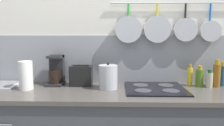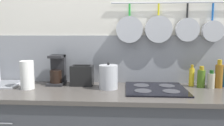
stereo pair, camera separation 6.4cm
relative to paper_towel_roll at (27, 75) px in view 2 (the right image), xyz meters
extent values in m
cube|color=silver|center=(0.62, 0.35, 0.29)|extent=(7.20, 0.06, 2.60)
cube|color=gray|center=(0.62, 0.35, 0.11)|extent=(7.20, 0.07, 0.48)
cylinder|color=#B7BABF|center=(1.34, 0.30, 0.66)|extent=(1.21, 0.02, 0.02)
cylinder|color=green|center=(0.91, 0.30, 0.59)|extent=(0.02, 0.02, 0.12)
cylinder|color=#B7BABF|center=(0.91, 0.27, 0.41)|extent=(0.26, 0.06, 0.26)
cylinder|color=gold|center=(1.19, 0.30, 0.60)|extent=(0.02, 0.02, 0.11)
cylinder|color=#B7BABF|center=(1.19, 0.27, 0.41)|extent=(0.26, 0.05, 0.26)
cylinder|color=black|center=(1.46, 0.30, 0.58)|extent=(0.02, 0.02, 0.14)
cylinder|color=#B7BABF|center=(1.46, 0.28, 0.40)|extent=(0.22, 0.05, 0.22)
cylinder|color=#1959B2|center=(1.70, 0.30, 0.57)|extent=(0.02, 0.02, 0.16)
cylinder|color=#B7BABF|center=(1.70, 0.27, 0.39)|extent=(0.20, 0.05, 0.20)
cylinder|color=slate|center=(-0.05, -0.34, -0.31)|extent=(0.14, 0.01, 0.01)
cube|color=#4C4742|center=(0.62, -0.02, -0.14)|extent=(2.71, 0.66, 0.03)
cylinder|color=white|center=(0.00, 0.00, 0.00)|extent=(0.12, 0.12, 0.25)
cube|color=#262628|center=(0.21, 0.18, -0.11)|extent=(0.15, 0.19, 0.02)
cube|color=#262628|center=(0.21, 0.24, 0.02)|extent=(0.14, 0.07, 0.29)
cylinder|color=black|center=(0.21, 0.16, -0.04)|extent=(0.11, 0.11, 0.12)
cube|color=#262628|center=(0.21, 0.20, 0.15)|extent=(0.14, 0.14, 0.02)
cube|color=black|center=(0.46, 0.17, -0.03)|extent=(0.21, 0.15, 0.19)
cube|color=black|center=(0.46, 0.15, 0.07)|extent=(0.16, 0.03, 0.00)
cube|color=black|center=(0.46, 0.20, 0.07)|extent=(0.16, 0.03, 0.00)
cube|color=black|center=(0.35, 0.17, 0.01)|extent=(0.02, 0.02, 0.02)
cylinder|color=#B7BABF|center=(0.73, 0.05, -0.02)|extent=(0.17, 0.17, 0.21)
sphere|color=black|center=(0.73, 0.05, 0.10)|extent=(0.02, 0.02, 0.02)
cube|color=black|center=(1.15, 0.05, -0.12)|extent=(0.53, 0.51, 0.01)
cylinder|color=#38383D|center=(1.03, -0.06, -0.11)|extent=(0.14, 0.14, 0.00)
cylinder|color=#38383D|center=(1.26, -0.06, -0.11)|extent=(0.14, 0.14, 0.00)
cylinder|color=#38383D|center=(1.03, 0.15, -0.11)|extent=(0.14, 0.14, 0.00)
cylinder|color=#38383D|center=(1.26, 0.15, -0.11)|extent=(0.14, 0.14, 0.00)
cylinder|color=yellow|center=(1.51, 0.21, -0.04)|extent=(0.05, 0.05, 0.17)
cylinder|color=#B28C19|center=(1.51, 0.21, 0.06)|extent=(0.03, 0.03, 0.04)
cylinder|color=#4C721E|center=(1.58, 0.16, -0.05)|extent=(0.07, 0.07, 0.16)
cylinder|color=#B28C19|center=(1.58, 0.16, 0.05)|extent=(0.04, 0.04, 0.04)
cylinder|color=#BFB799|center=(1.66, 0.12, -0.06)|extent=(0.06, 0.06, 0.14)
cylinder|color=#194C19|center=(1.66, 0.12, 0.02)|extent=(0.03, 0.03, 0.03)
cylinder|color=#8C5919|center=(1.73, 0.15, -0.02)|extent=(0.07, 0.07, 0.21)
cylinder|color=#B28C19|center=(1.73, 0.15, 0.11)|extent=(0.04, 0.04, 0.05)
camera|label=1|loc=(0.82, -1.87, 0.36)|focal=35.00mm
camera|label=2|loc=(0.88, -1.87, 0.36)|focal=35.00mm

